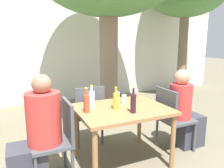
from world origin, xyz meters
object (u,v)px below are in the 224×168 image
drinking_glass_1 (117,96)px  person_seated_1 (185,113)px  oil_cruet_1 (116,101)px  wine_bottle_2 (133,103)px  soda_bottle_0 (86,103)px  drinking_glass_0 (124,99)px  patio_chair_1 (172,116)px  dining_table_front (122,115)px  patio_chair_0 (59,136)px  person_seated_0 (37,137)px  patio_chair_2 (88,111)px  water_bottle_3 (92,99)px

drinking_glass_1 → person_seated_1: bearing=-20.1°
oil_cruet_1 → wine_bottle_2: bearing=-57.3°
soda_bottle_0 → drinking_glass_0: bearing=14.0°
patio_chair_1 → wine_bottle_2: 0.87m
dining_table_front → person_seated_1: 1.05m
oil_cruet_1 → drinking_glass_0: (0.21, 0.18, -0.05)m
patio_chair_0 → patio_chair_1: 1.60m
patio_chair_0 → person_seated_0: person_seated_0 is taller
wine_bottle_2 → drinking_glass_1: bearing=83.6°
drinking_glass_0 → person_seated_0: bearing=-172.3°
patio_chair_1 → soda_bottle_0: (-1.26, 0.01, 0.34)m
patio_chair_1 → patio_chair_2: size_ratio=1.00×
wine_bottle_2 → person_seated_0: bearing=168.2°
patio_chair_0 → person_seated_1: 1.84m
patio_chair_1 → person_seated_0: person_seated_0 is taller
person_seated_0 → wine_bottle_2: (1.07, -0.22, 0.31)m
person_seated_1 → drinking_glass_0: person_seated_1 is taller
dining_table_front → soda_bottle_0: (-0.46, 0.01, 0.21)m
wine_bottle_2 → water_bottle_3: wine_bottle_2 is taller
water_bottle_3 → drinking_glass_1: (0.44, 0.17, -0.05)m
patio_chair_1 → wine_bottle_2: bearing=106.1°
person_seated_0 → soda_bottle_0: size_ratio=4.20×
patio_chair_2 → soda_bottle_0: (-0.23, -0.67, 0.34)m
patio_chair_0 → patio_chair_2: bearing=139.9°
oil_cruet_1 → drinking_glass_0: oil_cruet_1 is taller
soda_bottle_0 → person_seated_0: bearing=-178.6°
oil_cruet_1 → wine_bottle_2: wine_bottle_2 is taller
patio_chair_0 → oil_cruet_1: size_ratio=3.28×
dining_table_front → patio_chair_0: (-0.80, 0.00, -0.13)m
patio_chair_0 → person_seated_1: size_ratio=0.78×
person_seated_0 → wine_bottle_2: bearing=78.2°
person_seated_0 → oil_cruet_1: size_ratio=4.41×
person_seated_1 → soda_bottle_0: bearing=89.5°
dining_table_front → wine_bottle_2: bearing=-81.2°
person_seated_1 → soda_bottle_0: person_seated_1 is taller
water_bottle_3 → person_seated_0: bearing=-166.1°
wine_bottle_2 → water_bottle_3: (-0.37, 0.39, -0.01)m
person_seated_1 → drinking_glass_1: 1.04m
dining_table_front → patio_chair_0: bearing=180.0°
water_bottle_3 → drinking_glass_0: bearing=-2.1°
patio_chair_0 → drinking_glass_1: bearing=111.0°
patio_chair_2 → drinking_glass_1: patio_chair_2 is taller
person_seated_1 → wine_bottle_2: bearing=102.4°
person_seated_0 → drinking_glass_0: 1.18m
wine_bottle_2 → water_bottle_3: bearing=133.4°
patio_chair_1 → soda_bottle_0: soda_bottle_0 is taller
patio_chair_2 → wine_bottle_2: 1.00m
oil_cruet_1 → soda_bottle_0: bearing=174.5°
drinking_glass_1 → drinking_glass_0: bearing=-86.0°
drinking_glass_0 → person_seated_1: bearing=-9.5°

